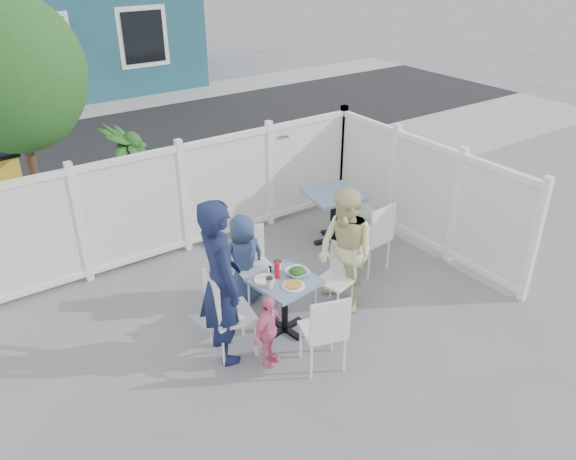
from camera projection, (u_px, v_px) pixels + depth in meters
ground at (273, 336)px, 6.49m from camera, size 80.00×80.00×0.00m
near_sidewalk at (145, 215)px, 9.23m from camera, size 24.00×2.60×0.01m
street at (78, 152)px, 11.91m from camera, size 24.00×5.00×0.01m
far_sidewalk at (41, 117)px, 14.15m from camera, size 24.00×1.60×0.01m
fence_back at (184, 200)px, 7.91m from camera, size 5.86×0.08×1.60m
fence_right at (422, 195)px, 8.07m from camera, size 0.08×3.66×1.60m
tree at (12, 74)px, 6.85m from camera, size 1.80×1.62×3.59m
potted_shrub_a at (133, 185)px, 8.13m from camera, size 1.30×1.30×1.77m
potted_shrub_b at (263, 166)px, 9.24m from camera, size 1.71×1.72×1.45m
main_table at (285, 291)px, 6.34m from camera, size 0.75×0.75×0.70m
spare_table at (334, 204)px, 8.20m from camera, size 0.86×0.86×0.79m
chair_left at (224, 309)px, 5.96m from camera, size 0.51×0.52×1.01m
chair_right at (338, 273)px, 6.78m from camera, size 0.45×0.46×0.84m
chair_back at (252, 260)px, 6.93m from camera, size 0.47×0.46×0.95m
chair_near at (326, 328)px, 5.74m from camera, size 0.53×0.52×0.94m
chair_spare at (375, 234)px, 7.45m from camera, size 0.51×0.49×1.01m
man at (220, 282)px, 5.79m from camera, size 0.54×0.74×1.87m
woman at (346, 252)px, 6.65m from camera, size 0.60×0.76×1.56m
boy at (243, 259)px, 6.87m from camera, size 0.59×0.40×1.17m
toddler at (268, 331)px, 5.89m from camera, size 0.54×0.40×0.85m
plate_main at (293, 286)px, 6.14m from camera, size 0.25×0.25×0.02m
plate_side at (264, 280)px, 6.25m from camera, size 0.24×0.24×0.02m
salad_bowl at (297, 273)px, 6.34m from camera, size 0.25×0.25×0.06m
coffee_cup_a at (269, 283)px, 6.10m from camera, size 0.08×0.08×0.12m
coffee_cup_b at (277, 267)px, 6.39m from camera, size 0.08×0.08×0.12m
ketchup_bottle at (277, 270)px, 6.26m from camera, size 0.06×0.06×0.19m
salt_shaker at (268, 271)px, 6.37m from camera, size 0.03×0.03×0.06m
pepper_shaker at (270, 269)px, 6.39m from camera, size 0.03×0.03×0.07m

